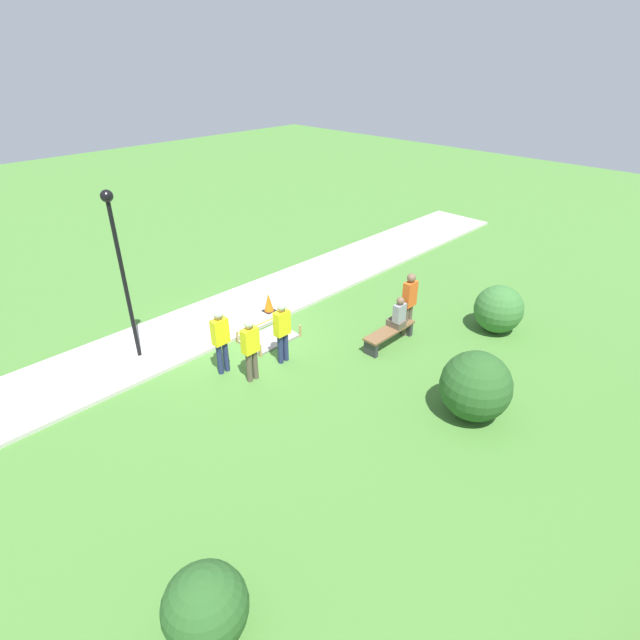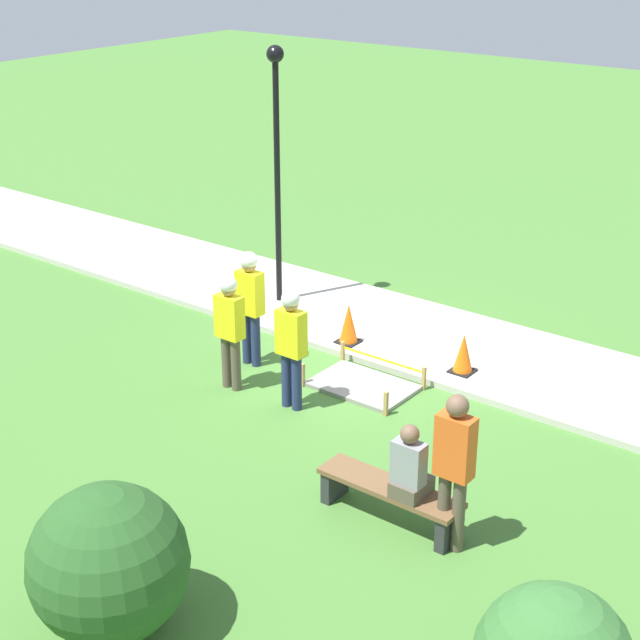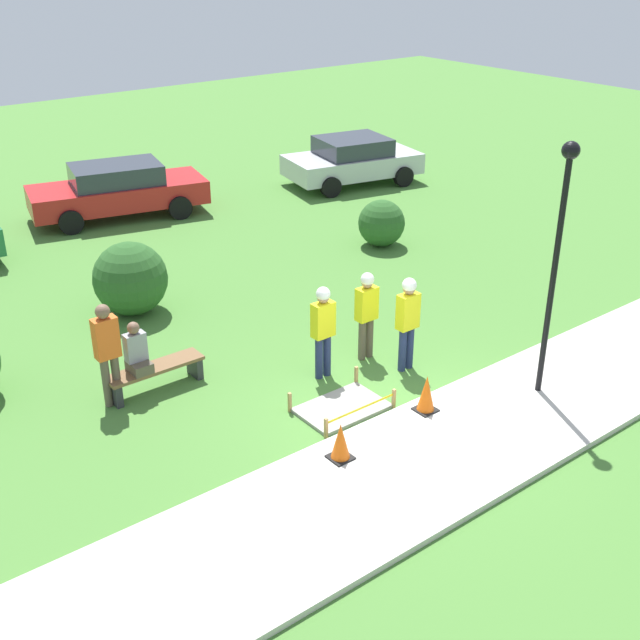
{
  "view_description": "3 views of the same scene",
  "coord_description": "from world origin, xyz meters",
  "px_view_note": "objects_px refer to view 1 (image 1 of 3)",
  "views": [
    {
      "loc": [
        6.93,
        9.88,
        7.14
      ],
      "look_at": [
        -1.04,
        2.07,
        0.97
      ],
      "focal_mm": 28.0,
      "sensor_mm": 36.0,
      "label": 1
    },
    {
      "loc": [
        -7.66,
        10.95,
        6.42
      ],
      "look_at": [
        -0.07,
        1.06,
        1.09
      ],
      "focal_mm": 55.0,
      "sensor_mm": 36.0,
      "label": 2
    },
    {
      "loc": [
        -7.77,
        -8.1,
        7.18
      ],
      "look_at": [
        -0.18,
        1.65,
        1.17
      ],
      "focal_mm": 45.0,
      "sensor_mm": 36.0,
      "label": 3
    }
  ],
  "objects_px": {
    "worker_trainee": "(220,335)",
    "bystander_in_orange_shirt": "(409,300)",
    "park_bench": "(389,334)",
    "worker_assistant": "(250,344)",
    "lamppost_near": "(119,255)",
    "traffic_cone_far_patch": "(218,327)",
    "traffic_cone_near_patch": "(269,302)",
    "person_seated_on_bench": "(398,315)",
    "worker_supervisor": "(282,326)"
  },
  "relations": [
    {
      "from": "traffic_cone_near_patch",
      "to": "park_bench",
      "type": "height_order",
      "value": "traffic_cone_near_patch"
    },
    {
      "from": "traffic_cone_near_patch",
      "to": "lamppost_near",
      "type": "relative_size",
      "value": 0.14
    },
    {
      "from": "person_seated_on_bench",
      "to": "bystander_in_orange_shirt",
      "type": "height_order",
      "value": "bystander_in_orange_shirt"
    },
    {
      "from": "worker_supervisor",
      "to": "lamppost_near",
      "type": "xyz_separation_m",
      "value": [
        2.52,
        -2.77,
        1.84
      ]
    },
    {
      "from": "lamppost_near",
      "to": "bystander_in_orange_shirt",
      "type": "bearing_deg",
      "value": 144.39
    },
    {
      "from": "traffic_cone_near_patch",
      "to": "bystander_in_orange_shirt",
      "type": "distance_m",
      "value": 4.19
    },
    {
      "from": "lamppost_near",
      "to": "worker_trainee",
      "type": "bearing_deg",
      "value": 119.53
    },
    {
      "from": "park_bench",
      "to": "worker_assistant",
      "type": "bearing_deg",
      "value": -20.56
    },
    {
      "from": "park_bench",
      "to": "person_seated_on_bench",
      "type": "bearing_deg",
      "value": 169.73
    },
    {
      "from": "traffic_cone_near_patch",
      "to": "park_bench",
      "type": "relative_size",
      "value": 0.35
    },
    {
      "from": "bystander_in_orange_shirt",
      "to": "worker_trainee",
      "type": "bearing_deg",
      "value": -24.48
    },
    {
      "from": "bystander_in_orange_shirt",
      "to": "lamppost_near",
      "type": "bearing_deg",
      "value": -35.61
    },
    {
      "from": "park_bench",
      "to": "lamppost_near",
      "type": "bearing_deg",
      "value": -39.5
    },
    {
      "from": "traffic_cone_far_patch",
      "to": "lamppost_near",
      "type": "distance_m",
      "value": 3.24
    },
    {
      "from": "worker_assistant",
      "to": "lamppost_near",
      "type": "xyz_separation_m",
      "value": [
        1.46,
        -2.83,
        1.86
      ]
    },
    {
      "from": "worker_supervisor",
      "to": "worker_assistant",
      "type": "xyz_separation_m",
      "value": [
        1.05,
        0.06,
        -0.02
      ]
    },
    {
      "from": "worker_supervisor",
      "to": "lamppost_near",
      "type": "bearing_deg",
      "value": -47.71
    },
    {
      "from": "worker_supervisor",
      "to": "bystander_in_orange_shirt",
      "type": "height_order",
      "value": "bystander_in_orange_shirt"
    },
    {
      "from": "traffic_cone_near_patch",
      "to": "traffic_cone_far_patch",
      "type": "bearing_deg",
      "value": 4.95
    },
    {
      "from": "traffic_cone_near_patch",
      "to": "bystander_in_orange_shirt",
      "type": "xyz_separation_m",
      "value": [
        -1.94,
        3.65,
        0.66
      ]
    },
    {
      "from": "traffic_cone_near_patch",
      "to": "lamppost_near",
      "type": "bearing_deg",
      "value": -7.93
    },
    {
      "from": "traffic_cone_far_patch",
      "to": "worker_supervisor",
      "type": "relative_size",
      "value": 0.37
    },
    {
      "from": "worker_assistant",
      "to": "person_seated_on_bench",
      "type": "bearing_deg",
      "value": 160.14
    },
    {
      "from": "traffic_cone_far_patch",
      "to": "person_seated_on_bench",
      "type": "bearing_deg",
      "value": 133.69
    },
    {
      "from": "traffic_cone_near_patch",
      "to": "person_seated_on_bench",
      "type": "height_order",
      "value": "person_seated_on_bench"
    },
    {
      "from": "traffic_cone_near_patch",
      "to": "traffic_cone_far_patch",
      "type": "distance_m",
      "value": 1.94
    },
    {
      "from": "park_bench",
      "to": "bystander_in_orange_shirt",
      "type": "distance_m",
      "value": 1.07
    },
    {
      "from": "traffic_cone_far_patch",
      "to": "worker_trainee",
      "type": "xyz_separation_m",
      "value": [
        0.82,
        1.35,
        0.65
      ]
    },
    {
      "from": "worker_assistant",
      "to": "bystander_in_orange_shirt",
      "type": "height_order",
      "value": "bystander_in_orange_shirt"
    },
    {
      "from": "worker_assistant",
      "to": "traffic_cone_far_patch",
      "type": "bearing_deg",
      "value": -104.04
    },
    {
      "from": "worker_trainee",
      "to": "bystander_in_orange_shirt",
      "type": "height_order",
      "value": "bystander_in_orange_shirt"
    },
    {
      "from": "worker_supervisor",
      "to": "worker_trainee",
      "type": "height_order",
      "value": "worker_trainee"
    },
    {
      "from": "bystander_in_orange_shirt",
      "to": "worker_supervisor",
      "type": "bearing_deg",
      "value": -23.18
    },
    {
      "from": "park_bench",
      "to": "worker_trainee",
      "type": "distance_m",
      "value": 4.51
    },
    {
      "from": "traffic_cone_far_patch",
      "to": "bystander_in_orange_shirt",
      "type": "xyz_separation_m",
      "value": [
        -3.88,
        3.49,
        0.64
      ]
    },
    {
      "from": "worker_trainee",
      "to": "bystander_in_orange_shirt",
      "type": "xyz_separation_m",
      "value": [
        -4.7,
        2.14,
        -0.01
      ]
    },
    {
      "from": "worker_assistant",
      "to": "lamppost_near",
      "type": "bearing_deg",
      "value": -62.68
    },
    {
      "from": "traffic_cone_far_patch",
      "to": "person_seated_on_bench",
      "type": "height_order",
      "value": "person_seated_on_bench"
    },
    {
      "from": "park_bench",
      "to": "person_seated_on_bench",
      "type": "relative_size",
      "value": 1.94
    },
    {
      "from": "park_bench",
      "to": "worker_supervisor",
      "type": "xyz_separation_m",
      "value": [
        2.56,
        -1.42,
        0.71
      ]
    },
    {
      "from": "worker_trainee",
      "to": "park_bench",
      "type": "bearing_deg",
      "value": 151.49
    },
    {
      "from": "person_seated_on_bench",
      "to": "worker_assistant",
      "type": "distance_m",
      "value": 4.14
    },
    {
      "from": "worker_trainee",
      "to": "lamppost_near",
      "type": "relative_size",
      "value": 0.42
    },
    {
      "from": "park_bench",
      "to": "person_seated_on_bench",
      "type": "height_order",
      "value": "person_seated_on_bench"
    },
    {
      "from": "person_seated_on_bench",
      "to": "bystander_in_orange_shirt",
      "type": "xyz_separation_m",
      "value": [
        -0.51,
        -0.03,
        0.25
      ]
    },
    {
      "from": "traffic_cone_far_patch",
      "to": "lamppost_near",
      "type": "xyz_separation_m",
      "value": [
        1.99,
        -0.71,
        2.45
      ]
    },
    {
      "from": "park_bench",
      "to": "bystander_in_orange_shirt",
      "type": "xyz_separation_m",
      "value": [
        -0.79,
        0.02,
        0.73
      ]
    },
    {
      "from": "park_bench",
      "to": "worker_trainee",
      "type": "relative_size",
      "value": 0.97
    },
    {
      "from": "worker_trainee",
      "to": "bystander_in_orange_shirt",
      "type": "distance_m",
      "value": 5.16
    },
    {
      "from": "worker_supervisor",
      "to": "worker_trainee",
      "type": "relative_size",
      "value": 0.97
    }
  ]
}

